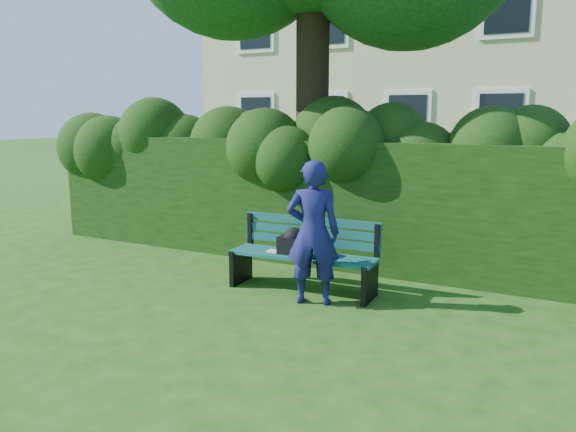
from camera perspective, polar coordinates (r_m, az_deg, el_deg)
The scene contains 4 objects.
ground at distance 6.54m, azimuth -2.46°, elevation -9.06°, with size 80.00×80.00×0.00m, color #1F490D.
hedge at distance 8.25m, azimuth 5.14°, elevation 1.43°, with size 10.00×1.00×1.80m.
park_bench at distance 6.94m, azimuth 1.69°, elevation -3.64°, with size 1.86×0.63×0.89m.
man_reading at distance 6.41m, azimuth 2.56°, elevation -1.70°, with size 0.61×0.40×1.67m, color navy.
Camera 1 is at (3.09, -5.34, 2.17)m, focal length 35.00 mm.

